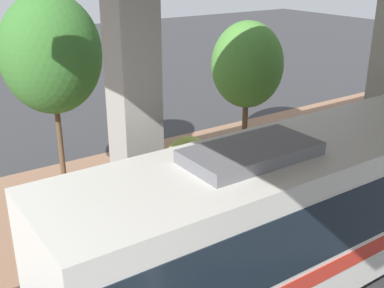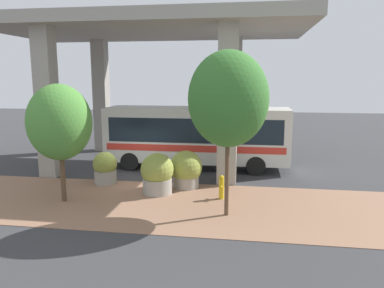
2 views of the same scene
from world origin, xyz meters
name	(u,v)px [view 1 (image 1 of 2)]	position (x,y,z in m)	size (l,w,h in m)	color
ground_plane	(266,199)	(0.00, 0.00, 0.00)	(80.00, 80.00, 0.00)	#38383A
sidewalk_strip	(207,165)	(-3.00, 0.00, 0.01)	(6.00, 40.00, 0.02)	#936B51
bus	(285,212)	(3.35, -2.68, 1.96)	(2.67, 10.05, 3.62)	silver
fire_hydrant	(99,196)	(-2.01, -4.47, 0.52)	(0.44, 0.21, 1.03)	gold
planter_front	(189,166)	(-1.67, -1.65, 0.88)	(1.44, 1.44, 1.80)	#9E998E
planter_middle	(284,161)	(-0.50, 1.20, 0.76)	(1.14, 1.14, 1.54)	#9E998E
planter_back	(179,189)	(-0.58, -2.73, 0.85)	(1.49, 1.49, 1.73)	#9E998E
street_tree_near	(51,54)	(-3.87, -4.80, 4.26)	(2.83, 2.83, 5.96)	brown
street_tree_far	(247,65)	(-3.27, 1.89, 3.25)	(2.53, 2.53, 4.78)	brown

